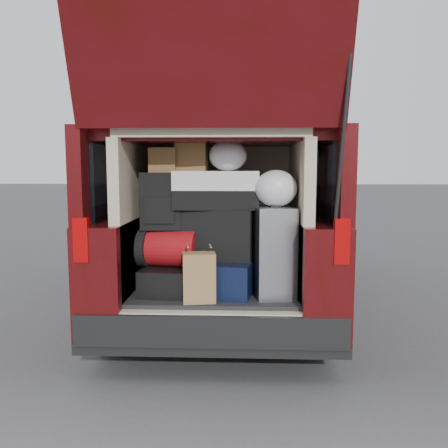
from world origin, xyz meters
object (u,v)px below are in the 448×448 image
Objects in this scene: black_soft_case at (219,234)px; backpack at (161,201)px; twotone_duffel at (216,190)px; silver_roller at (273,251)px; kraft_bag at (199,277)px; black_hardshell at (169,279)px; red_duffel at (169,248)px; navy_hardshell at (224,275)px.

black_soft_case is 0.50m from backpack.
silver_roller is at bearing -15.45° from twotone_duffel.
black_soft_case is (0.12, 0.34, 0.27)m from kraft_bag.
black_hardshell is 1.15× the size of red_duffel.
navy_hardshell is 1.63× the size of kraft_bag.
navy_hardshell is 0.32m from black_soft_case.
twotone_duffel is (0.10, 0.35, 0.60)m from kraft_bag.
black_soft_case is at bearing 62.05° from kraft_bag.
backpack is at bearing -165.55° from black_soft_case.
black_soft_case is (-0.41, 0.11, 0.11)m from silver_roller.
black_soft_case is at bearing 2.95° from backpack.
twotone_duffel is (-0.02, 0.00, 0.34)m from black_soft_case.
kraft_bag is (0.26, -0.27, 0.08)m from black_hardshell.
black_soft_case reaches higher than black_hardshell.
twotone_duffel reaches higher than black_soft_case.
black_hardshell is 0.75× the size of silver_roller.
black_soft_case is (0.38, 0.07, 0.10)m from red_duffel.
silver_roller reaches higher than red_duffel.
navy_hardshell is 1.33× the size of backpack.
backpack is at bearing 127.99° from kraft_bag.
kraft_bag is 0.45m from black_soft_case.
backpack is (-0.05, 0.03, 0.60)m from black_hardshell.
silver_roller is 1.03× the size of twotone_duffel.
kraft_bag is at bearing -40.84° from black_hardshell.
backpack is (-0.84, 0.07, 0.36)m from silver_roller.
backpack is (-0.06, 0.02, 0.36)m from red_duffel.
silver_roller is at bearing -7.55° from backpack.
kraft_bag is 0.55× the size of twotone_duffel.
silver_roller reaches higher than kraft_bag.
backpack reaches higher than red_duffel.
navy_hardshell is 0.66m from twotone_duffel.
silver_roller reaches higher than black_hardshell.
twotone_duffel reaches higher than red_duffel.
black_hardshell is 0.93× the size of black_soft_case.
kraft_bag is 0.82× the size of backpack.
red_duffel is 0.57m from twotone_duffel.
red_duffel is at bearing 169.22° from silver_roller.
silver_roller is at bearing 14.93° from kraft_bag.
silver_roller is 0.44m from black_soft_case.
black_hardshell is 1.16× the size of backpack.
black_hardshell is at bearing -165.41° from navy_hardshell.
kraft_bag is at bearing -38.15° from red_duffel.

